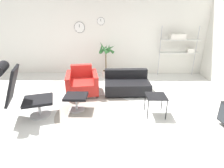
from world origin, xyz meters
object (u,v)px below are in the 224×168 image
object	(u,v)px
armchair_red	(82,84)
couch_low	(127,84)
potted_plant	(106,59)
shelf_unit	(180,43)
lounge_chair	(20,88)
ottoman	(76,99)
side_table	(156,98)

from	to	relation	value
armchair_red	couch_low	world-z (taller)	armchair_red
potted_plant	shelf_unit	xyz separation A→B (m)	(2.55, 0.14, 0.52)
armchair_red	lounge_chair	bearing A→B (deg)	42.49
ottoman	potted_plant	world-z (taller)	potted_plant
couch_low	lounge_chair	bearing A→B (deg)	29.11
shelf_unit	potted_plant	bearing A→B (deg)	-176.88
lounge_chair	shelf_unit	world-z (taller)	shelf_unit
armchair_red	shelf_unit	bearing A→B (deg)	-164.27
side_table	shelf_unit	world-z (taller)	shelf_unit
lounge_chair	armchair_red	xyz separation A→B (m)	(1.00, 1.34, -0.42)
couch_low	side_table	size ratio (longest dim) A/B	2.79
couch_low	potted_plant	world-z (taller)	potted_plant
side_table	shelf_unit	bearing A→B (deg)	63.78
ottoman	shelf_unit	bearing A→B (deg)	39.55
potted_plant	lounge_chair	bearing A→B (deg)	-120.04
armchair_red	couch_low	xyz separation A→B (m)	(1.25, 0.07, -0.05)
ottoman	couch_low	bearing A→B (deg)	41.32
lounge_chair	side_table	xyz separation A→B (m)	(2.80, 0.17, -0.28)
ottoman	couch_low	xyz separation A→B (m)	(1.22, 1.07, -0.06)
couch_low	side_table	world-z (taller)	couch_low
lounge_chair	side_table	size ratio (longest dim) A/B	2.65
lounge_chair	ottoman	distance (m)	1.17
couch_low	potted_plant	size ratio (longest dim) A/B	1.01
side_table	ottoman	bearing A→B (deg)	174.25
potted_plant	couch_low	bearing A→B (deg)	-64.60
lounge_chair	side_table	world-z (taller)	lounge_chair
side_table	potted_plant	xyz separation A→B (m)	(-1.19, 2.61, 0.26)
ottoman	couch_low	distance (m)	1.62
lounge_chair	ottoman	world-z (taller)	lounge_chair
lounge_chair	armchair_red	size ratio (longest dim) A/B	1.17
armchair_red	side_table	size ratio (longest dim) A/B	2.27
lounge_chair	couch_low	world-z (taller)	lounge_chair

